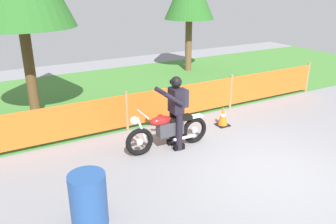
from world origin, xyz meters
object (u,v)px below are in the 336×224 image
object	(u,v)px
rider_lead	(176,108)
spare_drum	(88,200)
motorcycle_lead	(168,130)
traffic_cone	(223,116)

from	to	relation	value
rider_lead	spare_drum	size ratio (longest dim) A/B	1.92
rider_lead	spare_drum	world-z (taller)	rider_lead
motorcycle_lead	rider_lead	xyz separation A→B (m)	(0.22, -0.01, 0.48)
motorcycle_lead	traffic_cone	world-z (taller)	motorcycle_lead
spare_drum	traffic_cone	bearing A→B (deg)	26.41
spare_drum	rider_lead	bearing A→B (deg)	32.95
spare_drum	motorcycle_lead	bearing A→B (deg)	35.48
rider_lead	traffic_cone	xyz separation A→B (m)	(1.73, 0.47, -0.69)
traffic_cone	spare_drum	world-z (taller)	spare_drum
rider_lead	spare_drum	distance (m)	3.10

